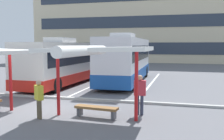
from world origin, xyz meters
name	(u,v)px	position (x,y,z in m)	size (l,w,h in m)	color
ground_plane	(43,108)	(0.00, 0.00, 0.00)	(160.00, 160.00, 0.00)	slate
terminal_building	(148,13)	(0.03, 38.45, 8.88)	(41.13, 11.69, 20.49)	beige
coach_bus_0	(70,62)	(-2.24, 8.00, 1.62)	(2.83, 11.84, 3.49)	silver
coach_bus_1	(126,60)	(1.97, 9.50, 1.77)	(2.86, 10.87, 3.82)	silver
lane_stripe_0	(58,80)	(-4.00, 9.36, 0.00)	(0.16, 14.00, 0.01)	white
lane_stripe_1	(102,81)	(0.00, 9.36, 0.00)	(0.16, 14.00, 0.01)	white
lane_stripe_2	(151,83)	(4.00, 9.36, 0.00)	(0.16, 14.00, 0.01)	white
waiting_shelter_1	(93,51)	(2.90, -1.14, 2.71)	(4.31, 4.65, 2.93)	red
bench_1	(96,109)	(2.90, -0.81, 0.34)	(1.85, 0.59, 0.45)	brown
platform_kerb	(63,98)	(0.00, 2.17, 0.06)	(44.00, 0.24, 0.12)	#ADADA8
waiting_passenger_0	(140,92)	(4.56, 0.03, 0.99)	(0.50, 0.23, 1.70)	#33384C
waiting_passenger_1	(39,97)	(0.75, -1.58, 0.89)	(0.49, 0.45, 1.56)	brown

